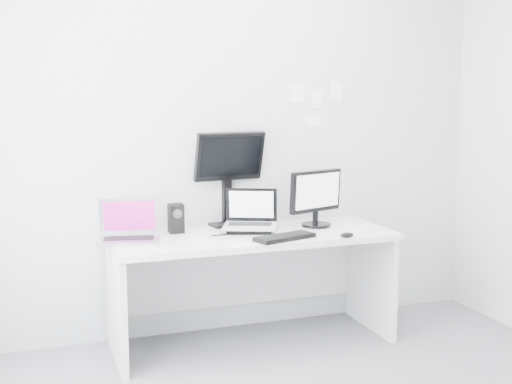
# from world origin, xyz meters

# --- Properties ---
(back_wall) EXTENTS (3.60, 0.00, 3.60)m
(back_wall) POSITION_xyz_m (0.00, 1.60, 1.35)
(back_wall) COLOR silver
(back_wall) RESTS_ON ground
(desk) EXTENTS (1.80, 0.70, 0.73)m
(desk) POSITION_xyz_m (0.00, 1.25, 0.36)
(desk) COLOR white
(desk) RESTS_ON ground
(macbook) EXTENTS (0.41, 0.35, 0.27)m
(macbook) POSITION_xyz_m (-0.78, 1.25, 0.87)
(macbook) COLOR #ADADB1
(macbook) RESTS_ON desk
(speaker) EXTENTS (0.12, 0.12, 0.19)m
(speaker) POSITION_xyz_m (-0.45, 1.44, 0.82)
(speaker) COLOR black
(speaker) RESTS_ON desk
(dell_laptop) EXTENTS (0.42, 0.38, 0.28)m
(dell_laptop) POSITION_xyz_m (0.01, 1.31, 0.87)
(dell_laptop) COLOR #ABAEB3
(dell_laptop) RESTS_ON desk
(rear_monitor) EXTENTS (0.50, 0.24, 0.65)m
(rear_monitor) POSITION_xyz_m (-0.06, 1.55, 1.06)
(rear_monitor) COLOR black
(rear_monitor) RESTS_ON desk
(samsung_monitor) EXTENTS (0.47, 0.33, 0.39)m
(samsung_monitor) POSITION_xyz_m (0.48, 1.32, 0.93)
(samsung_monitor) COLOR black
(samsung_monitor) RESTS_ON desk
(keyboard) EXTENTS (0.42, 0.25, 0.03)m
(keyboard) POSITION_xyz_m (0.13, 1.02, 0.74)
(keyboard) COLOR black
(keyboard) RESTS_ON desk
(mouse) EXTENTS (0.10, 0.07, 0.03)m
(mouse) POSITION_xyz_m (0.52, 0.94, 0.75)
(mouse) COLOR black
(mouse) RESTS_ON desk
(wall_note_0) EXTENTS (0.10, 0.00, 0.14)m
(wall_note_0) POSITION_xyz_m (0.45, 1.59, 1.62)
(wall_note_0) COLOR white
(wall_note_0) RESTS_ON back_wall
(wall_note_1) EXTENTS (0.09, 0.00, 0.13)m
(wall_note_1) POSITION_xyz_m (0.60, 1.59, 1.58)
(wall_note_1) COLOR white
(wall_note_1) RESTS_ON back_wall
(wall_note_2) EXTENTS (0.10, 0.00, 0.14)m
(wall_note_2) POSITION_xyz_m (0.75, 1.59, 1.63)
(wall_note_2) COLOR white
(wall_note_2) RESTS_ON back_wall
(wall_note_3) EXTENTS (0.11, 0.00, 0.08)m
(wall_note_3) POSITION_xyz_m (0.58, 1.59, 1.42)
(wall_note_3) COLOR white
(wall_note_3) RESTS_ON back_wall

